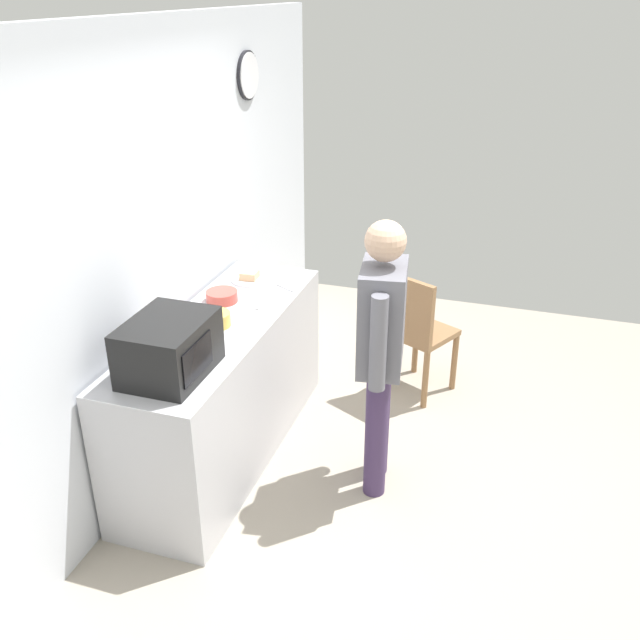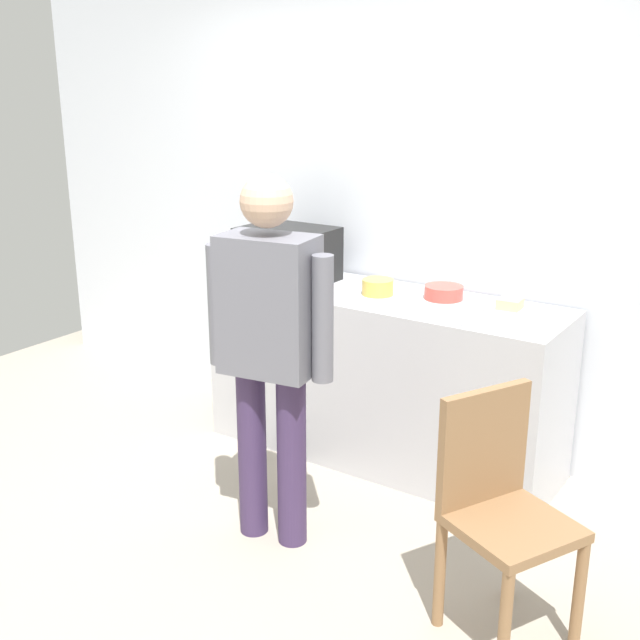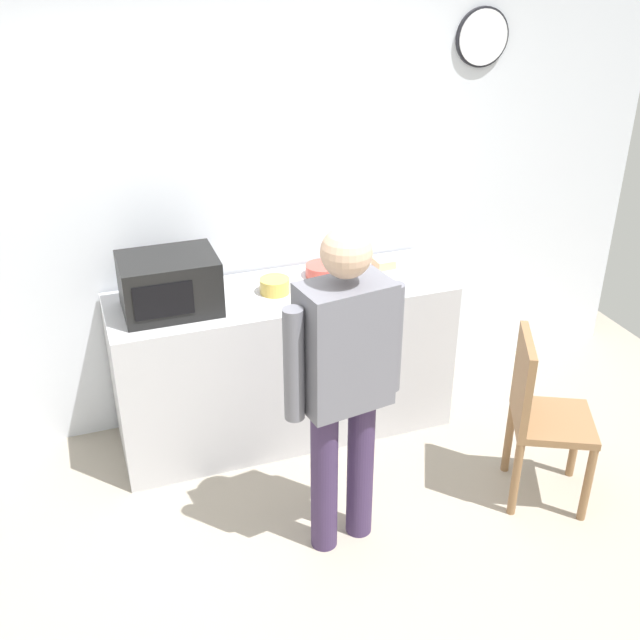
{
  "view_description": "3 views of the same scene",
  "coord_description": "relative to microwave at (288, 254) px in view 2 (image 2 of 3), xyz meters",
  "views": [
    {
      "loc": [
        -3.13,
        -0.48,
        2.74
      ],
      "look_at": [
        0.33,
        0.63,
        0.96
      ],
      "focal_mm": 38.72,
      "sensor_mm": 36.0,
      "label": 1
    },
    {
      "loc": [
        2.13,
        -2.28,
        2.03
      ],
      "look_at": [
        0.15,
        0.67,
        0.92
      ],
      "focal_mm": 44.14,
      "sensor_mm": 36.0,
      "label": 2
    },
    {
      "loc": [
        -0.88,
        -2.45,
        2.75
      ],
      "look_at": [
        0.23,
        0.69,
        1.0
      ],
      "focal_mm": 42.63,
      "sensor_mm": 36.0,
      "label": 3
    }
  ],
  "objects": [
    {
      "name": "kitchen_counter",
      "position": [
        0.62,
        0.02,
        -0.61
      ],
      "size": [
        1.93,
        0.62,
        0.92
      ],
      "primitive_type": "cube",
      "color": "#B7B7BC",
      "rests_on": "ground_plane"
    },
    {
      "name": "back_wall",
      "position": [
        0.43,
        0.4,
        0.23
      ],
      "size": [
        5.4,
        0.13,
        2.6
      ],
      "color": "silver",
      "rests_on": "ground_plane"
    },
    {
      "name": "sandwich_plate",
      "position": [
        1.27,
        0.1,
        -0.13
      ],
      "size": [
        0.25,
        0.25,
        0.07
      ],
      "color": "white",
      "rests_on": "kitchen_counter"
    },
    {
      "name": "fork_utensil",
      "position": [
        0.93,
        -0.1,
        -0.15
      ],
      "size": [
        0.17,
        0.06,
        0.01
      ],
      "primitive_type": "cube",
      "rotation": [
        0.0,
        0.0,
        0.21
      ],
      "color": "silver",
      "rests_on": "kitchen_counter"
    },
    {
      "name": "ground_plane",
      "position": [
        0.43,
        -1.2,
        -1.07
      ],
      "size": [
        6.0,
        6.0,
        0.0
      ],
      "primitive_type": "plane",
      "color": "#9E9384"
    },
    {
      "name": "person_standing",
      "position": [
        0.61,
        -0.97,
        -0.11
      ],
      "size": [
        0.58,
        0.3,
        1.65
      ],
      "color": "#3C2B50",
      "rests_on": "ground_plane"
    },
    {
      "name": "microwave",
      "position": [
        0.0,
        0.0,
        0.0
      ],
      "size": [
        0.5,
        0.39,
        0.3
      ],
      "color": "black",
      "rests_on": "kitchen_counter"
    },
    {
      "name": "cereal_bowl",
      "position": [
        0.58,
        0.02,
        -0.11
      ],
      "size": [
        0.17,
        0.17,
        0.08
      ],
      "primitive_type": "cylinder",
      "color": "gold",
      "rests_on": "kitchen_counter"
    },
    {
      "name": "wooden_chair",
      "position": [
        1.68,
        -0.99,
        -0.55
      ],
      "size": [
        0.54,
        0.54,
        0.94
      ],
      "color": "olive",
      "rests_on": "ground_plane"
    },
    {
      "name": "salad_bowl",
      "position": [
        0.9,
        0.14,
        -0.12
      ],
      "size": [
        0.2,
        0.2,
        0.07
      ],
      "primitive_type": "cylinder",
      "color": "#C64C42",
      "rests_on": "kitchen_counter"
    },
    {
      "name": "spoon_utensil",
      "position": [
        1.22,
        -0.18,
        -0.15
      ],
      "size": [
        0.1,
        0.16,
        0.01
      ],
      "primitive_type": "cube",
      "rotation": [
        0.0,
        0.0,
        1.08
      ],
      "color": "silver",
      "rests_on": "kitchen_counter"
    }
  ]
}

